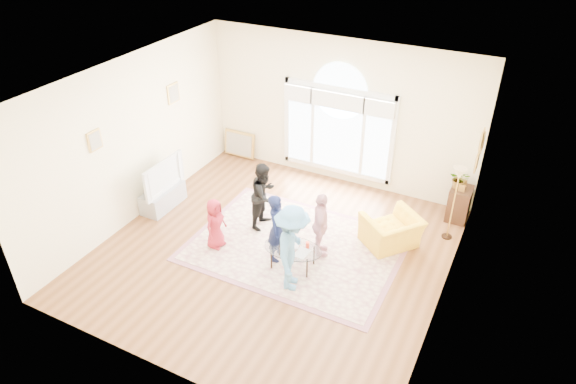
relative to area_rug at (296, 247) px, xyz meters
The scene contains 18 objects.
ground 0.43m from the area_rug, 135.10° to the right, with size 6.00×6.00×0.00m, color brown.
room_shell 2.98m from the area_rug, 96.73° to the left, with size 6.00×6.00×6.00m.
area_rug is the anchor object (origin of this frame).
rug_border 0.00m from the area_rug, ahead, with size 3.80×2.80×0.01m, color #965C6B.
tv_console 3.06m from the area_rug, behind, with size 0.45×1.00×0.42m, color #9C9EA5.
television 3.14m from the area_rug, behind, with size 0.18×1.17×0.67m.
coffee_table 0.69m from the area_rug, 68.76° to the right, with size 1.09×0.76×0.54m.
armchair 1.79m from the area_rug, 29.36° to the left, with size 0.96×0.84×0.63m, color yellow.
side_cabinet 3.40m from the area_rug, 43.02° to the left, with size 0.40×0.50×0.70m, color black.
floor_lamp 3.18m from the area_rug, 33.13° to the left, with size 0.32×0.32×1.51m.
plant_pedestal 3.33m from the area_rug, 43.84° to the left, with size 0.20×0.20×0.70m, color white.
potted_plant 3.44m from the area_rug, 43.84° to the left, with size 0.37×0.32×0.41m, color #33722D.
leaning_picture 3.81m from the area_rug, 137.08° to the left, with size 0.80×0.05×0.62m, color tan.
child_red 1.55m from the area_rug, 154.20° to the right, with size 0.49×0.32×0.99m, color maroon.
child_navy 0.80m from the area_rug, 109.20° to the right, with size 0.47×0.31×1.30m, color #11183A.
child_black 1.15m from the area_rug, 156.59° to the left, with size 0.65×0.51×1.34m, color black.
child_pink 0.80m from the area_rug, ahead, with size 0.74×0.31×1.26m, color #E7A4AE.
child_blue 1.32m from the area_rug, 67.13° to the right, with size 1.01×0.58×1.56m, color #518BBF.
Camera 1 is at (3.60, -6.49, 5.92)m, focal length 32.00 mm.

